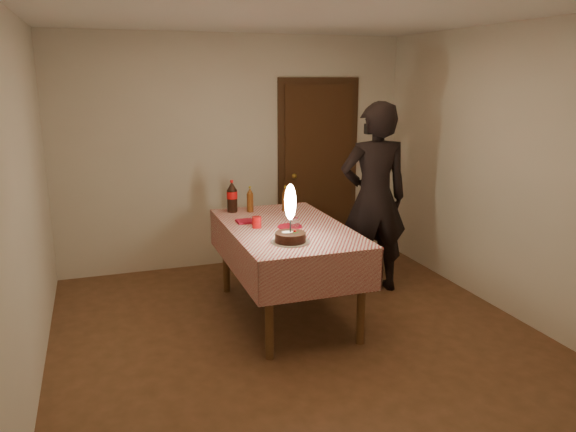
% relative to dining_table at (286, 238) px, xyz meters
% --- Properties ---
extents(ground, '(4.00, 4.50, 0.01)m').
position_rel_dining_table_xyz_m(ground, '(-0.05, -0.61, -0.73)').
color(ground, brown).
rests_on(ground, ground).
extents(room_shell, '(4.04, 4.54, 2.62)m').
position_rel_dining_table_xyz_m(room_shell, '(-0.01, -0.53, 0.92)').
color(room_shell, beige).
rests_on(room_shell, ground).
extents(dining_table, '(1.02, 1.72, 0.84)m').
position_rel_dining_table_xyz_m(dining_table, '(0.00, 0.00, 0.00)').
color(dining_table, brown).
rests_on(dining_table, ground).
extents(birthday_cake, '(0.31, 0.31, 0.48)m').
position_rel_dining_table_xyz_m(birthday_cake, '(-0.13, -0.47, 0.24)').
color(birthday_cake, white).
rests_on(birthday_cake, dining_table).
extents(red_plate, '(0.22, 0.22, 0.01)m').
position_rel_dining_table_xyz_m(red_plate, '(0.02, -0.03, 0.12)').
color(red_plate, red).
rests_on(red_plate, dining_table).
extents(red_cup, '(0.08, 0.08, 0.10)m').
position_rel_dining_table_xyz_m(red_cup, '(-0.26, 0.04, 0.16)').
color(red_cup, red).
rests_on(red_cup, dining_table).
extents(clear_cup, '(0.07, 0.07, 0.09)m').
position_rel_dining_table_xyz_m(clear_cup, '(0.06, -0.07, 0.16)').
color(clear_cup, white).
rests_on(clear_cup, dining_table).
extents(napkin_stack, '(0.15, 0.15, 0.02)m').
position_rel_dining_table_xyz_m(napkin_stack, '(-0.31, 0.25, 0.12)').
color(napkin_stack, '#A4122A').
rests_on(napkin_stack, dining_table).
extents(cola_bottle, '(0.10, 0.10, 0.32)m').
position_rel_dining_table_xyz_m(cola_bottle, '(-0.32, 0.69, 0.26)').
color(cola_bottle, black).
rests_on(cola_bottle, dining_table).
extents(amber_bottle_left, '(0.06, 0.06, 0.25)m').
position_rel_dining_table_xyz_m(amber_bottle_left, '(-0.16, 0.64, 0.23)').
color(amber_bottle_left, '#5A2D0F').
rests_on(amber_bottle_left, dining_table).
extents(amber_bottle_right, '(0.06, 0.06, 0.25)m').
position_rel_dining_table_xyz_m(amber_bottle_right, '(0.18, 0.56, 0.23)').
color(amber_bottle_right, '#5A2D0F').
rests_on(amber_bottle_right, dining_table).
extents(photographer, '(0.75, 0.54, 1.91)m').
position_rel_dining_table_xyz_m(photographer, '(1.03, 0.33, 0.23)').
color(photographer, black).
rests_on(photographer, ground).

